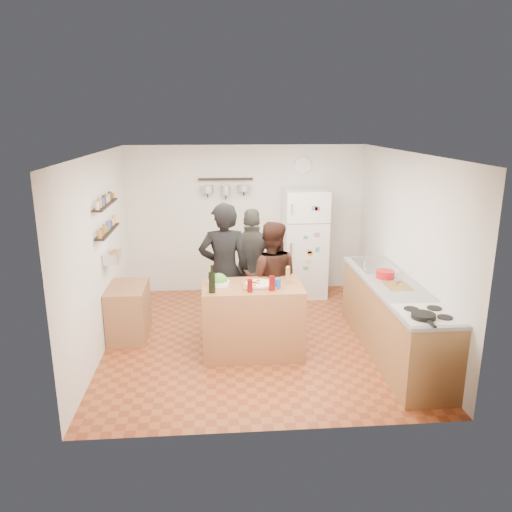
{
  "coord_description": "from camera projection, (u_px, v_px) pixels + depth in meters",
  "views": [
    {
      "loc": [
        -0.52,
        -6.27,
        2.91
      ],
      "look_at": [
        0.0,
        0.1,
        1.15
      ],
      "focal_mm": 35.0,
      "sensor_mm": 36.0,
      "label": 1
    }
  ],
  "objects": [
    {
      "name": "salt_canister",
      "position": [
        278.0,
        283.0,
        6.1
      ],
      "size": [
        0.07,
        0.07,
        0.12
      ],
      "primitive_type": "cylinder",
      "color": "#1B4698",
      "rests_on": "prep_island"
    },
    {
      "name": "pizza",
      "position": [
        259.0,
        284.0,
        6.18
      ],
      "size": [
        0.34,
        0.34,
        0.02
      ],
      "primitive_type": "cylinder",
      "color": "beige",
      "rests_on": "pizza_board"
    },
    {
      "name": "pepper_mill",
      "position": [
        288.0,
        276.0,
        6.26
      ],
      "size": [
        0.06,
        0.06,
        0.18
      ],
      "primitive_type": "cylinder",
      "color": "#9F7842",
      "rests_on": "prep_island"
    },
    {
      "name": "spice_shelf_upper",
      "position": [
        105.0,
        205.0,
        6.39
      ],
      "size": [
        0.12,
        1.0,
        0.02
      ],
      "primitive_type": "cube",
      "color": "black",
      "rests_on": "left_wall"
    },
    {
      "name": "person_back",
      "position": [
        253.0,
        266.0,
        7.22
      ],
      "size": [
        1.03,
        0.5,
        1.69
      ],
      "primitive_type": "imported",
      "rotation": [
        0.0,
        0.0,
        3.05
      ],
      "color": "#2E2C29",
      "rests_on": "floor"
    },
    {
      "name": "counter_run",
      "position": [
        394.0,
        320.0,
        6.32
      ],
      "size": [
        0.63,
        2.63,
        0.9
      ],
      "primitive_type": "cube",
      "color": "#9E7042",
      "rests_on": "floor"
    },
    {
      "name": "stove_top",
      "position": [
        428.0,
        314.0,
        5.29
      ],
      "size": [
        0.6,
        0.62,
        0.02
      ],
      "primitive_type": "cube",
      "color": "white",
      "rests_on": "counter_run"
    },
    {
      "name": "salad_bowl",
      "position": [
        219.0,
        283.0,
        6.21
      ],
      "size": [
        0.27,
        0.27,
        0.05
      ],
      "primitive_type": "cylinder",
      "color": "white",
      "rests_on": "prep_island"
    },
    {
      "name": "room_shell",
      "position": [
        254.0,
        243.0,
        6.88
      ],
      "size": [
        4.2,
        4.2,
        4.2
      ],
      "color": "brown",
      "rests_on": "ground"
    },
    {
      "name": "wine_bottle",
      "position": [
        212.0,
        283.0,
        5.92
      ],
      "size": [
        0.08,
        0.08,
        0.25
      ],
      "primitive_type": "cylinder",
      "color": "black",
      "rests_on": "prep_island"
    },
    {
      "name": "wine_glass_near",
      "position": [
        250.0,
        286.0,
        5.95
      ],
      "size": [
        0.06,
        0.06,
        0.15
      ],
      "primitive_type": "cylinder",
      "color": "#5C070B",
      "rests_on": "prep_island"
    },
    {
      "name": "pizza_board",
      "position": [
        259.0,
        285.0,
        6.19
      ],
      "size": [
        0.42,
        0.34,
        0.02
      ],
      "primitive_type": "cube",
      "color": "brown",
      "rests_on": "prep_island"
    },
    {
      "name": "person_center",
      "position": [
        271.0,
        279.0,
        6.78
      ],
      "size": [
        0.86,
        0.72,
        1.61
      ],
      "primitive_type": "imported",
      "rotation": [
        0.0,
        0.0,
        2.99
      ],
      "color": "black",
      "rests_on": "floor"
    },
    {
      "name": "side_table",
      "position": [
        129.0,
        312.0,
        6.82
      ],
      "size": [
        0.5,
        0.8,
        0.73
      ],
      "primitive_type": "cube",
      "color": "#A67345",
      "rests_on": "floor"
    },
    {
      "name": "cutting_board",
      "position": [
        397.0,
        287.0,
        6.16
      ],
      "size": [
        0.3,
        0.4,
        0.02
      ],
      "primitive_type": "cube",
      "color": "olive",
      "rests_on": "counter_run"
    },
    {
      "name": "red_bowl",
      "position": [
        385.0,
        274.0,
        6.46
      ],
      "size": [
        0.23,
        0.23,
        0.1
      ],
      "primitive_type": "cylinder",
      "color": "red",
      "rests_on": "counter_run"
    },
    {
      "name": "person_left",
      "position": [
        224.0,
        271.0,
        6.73
      ],
      "size": [
        0.7,
        0.48,
        1.87
      ],
      "primitive_type": "imported",
      "rotation": [
        0.0,
        0.0,
        3.19
      ],
      "color": "black",
      "rests_on": "floor"
    },
    {
      "name": "skillet",
      "position": [
        423.0,
        316.0,
        5.16
      ],
      "size": [
        0.25,
        0.25,
        0.05
      ],
      "primitive_type": "cylinder",
      "color": "black",
      "rests_on": "stove_top"
    },
    {
      "name": "wall_clock",
      "position": [
        303.0,
        166.0,
        8.34
      ],
      "size": [
        0.3,
        0.03,
        0.3
      ],
      "primitive_type": "cylinder",
      "rotation": [
        1.57,
        0.0,
        0.0
      ],
      "color": "silver",
      "rests_on": "back_wall"
    },
    {
      "name": "wine_glass_far",
      "position": [
        272.0,
        283.0,
        6.01
      ],
      "size": [
        0.07,
        0.07,
        0.18
      ],
      "primitive_type": "cylinder",
      "color": "#630908",
      "rests_on": "prep_island"
    },
    {
      "name": "pot_rack",
      "position": [
        226.0,
        179.0,
        8.21
      ],
      "size": [
        0.9,
        0.04,
        0.04
      ],
      "primitive_type": "cube",
      "color": "black",
      "rests_on": "back_wall"
    },
    {
      "name": "spice_shelf_lower",
      "position": [
        108.0,
        231.0,
        6.48
      ],
      "size": [
        0.12,
        1.0,
        0.02
      ],
      "primitive_type": "cube",
      "color": "black",
      "rests_on": "left_wall"
    },
    {
      "name": "sink",
      "position": [
        375.0,
        266.0,
        7.02
      ],
      "size": [
        0.5,
        0.8,
        0.03
      ],
      "primitive_type": "cube",
      "color": "silver",
      "rests_on": "counter_run"
    },
    {
      "name": "produce_basket",
      "position": [
        112.0,
        257.0,
        6.58
      ],
      "size": [
        0.18,
        0.35,
        0.14
      ],
      "primitive_type": "cube",
      "color": "silver",
      "rests_on": "left_wall"
    },
    {
      "name": "fridge",
      "position": [
        304.0,
        243.0,
        8.35
      ],
      "size": [
        0.7,
        0.68,
        1.8
      ],
      "primitive_type": "cube",
      "color": "white",
      "rests_on": "floor"
    },
    {
      "name": "prep_island",
      "position": [
        253.0,
        319.0,
        6.33
      ],
      "size": [
        1.25,
        0.72,
        0.91
      ],
      "primitive_type": "cube",
      "color": "#985D38",
      "rests_on": "floor"
    }
  ]
}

